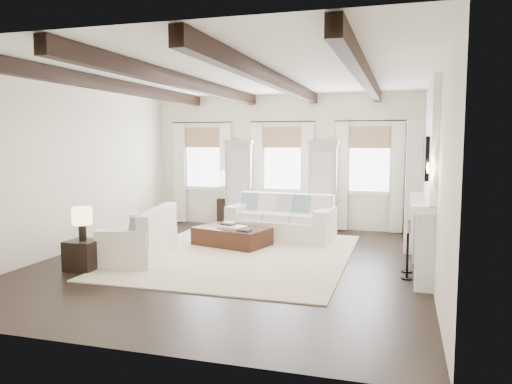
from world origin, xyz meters
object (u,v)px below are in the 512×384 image
(sofa_back, at_px, (282,221))
(side_table_back, at_px, (228,211))
(ottoman, at_px, (232,237))
(side_table_front, at_px, (83,255))
(sofa_left, at_px, (143,237))

(sofa_back, xyz_separation_m, side_table_back, (-1.70, 1.33, -0.05))
(sofa_back, relative_size, ottoman, 1.63)
(sofa_back, bearing_deg, side_table_front, -125.98)
(sofa_back, distance_m, sofa_left, 3.10)
(side_table_front, bearing_deg, sofa_left, 67.52)
(side_table_front, distance_m, side_table_back, 4.85)
(sofa_left, xyz_separation_m, ottoman, (1.26, 1.33, -0.16))
(ottoman, relative_size, side_table_front, 2.91)
(side_table_back, bearing_deg, sofa_left, -95.36)
(sofa_back, height_order, sofa_left, sofa_back)
(sofa_back, xyz_separation_m, side_table_front, (-2.50, -3.45, -0.14))
(ottoman, relative_size, side_table_back, 2.13)
(sofa_back, distance_m, side_table_back, 2.16)
(sofa_back, height_order, ottoman, sofa_back)
(ottoman, xyz_separation_m, side_table_back, (-0.92, 2.33, 0.15))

